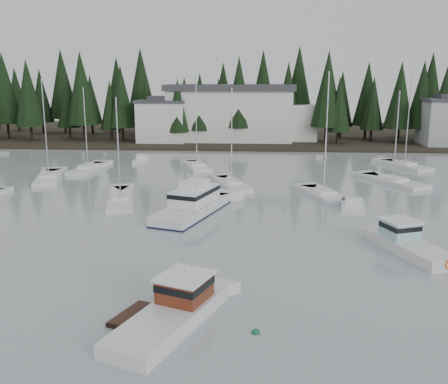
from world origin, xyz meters
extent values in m
cube|color=black|center=(0.00, 97.00, 0.00)|extent=(240.00, 54.00, 1.00)
cube|color=silver|center=(-18.00, 79.00, 4.25)|extent=(9.00, 7.00, 7.50)
cube|color=#38383D|center=(-18.00, 79.00, 8.25)|extent=(9.54, 7.42, 0.50)
cube|color=#38383D|center=(-18.00, 79.00, 8.85)|extent=(4.95, 3.85, 0.80)
cube|color=silver|center=(-5.00, 82.00, 5.50)|extent=(24.00, 10.00, 10.00)
cube|color=#38383D|center=(-5.00, 82.00, 10.80)|extent=(25.00, 11.00, 1.20)
cube|color=silver|center=(7.00, 84.00, 4.00)|extent=(10.00, 8.00, 7.00)
cube|color=silver|center=(-4.00, 6.57, 0.10)|extent=(5.77, 9.03, 1.24)
cube|color=silver|center=(-4.00, 6.57, 0.76)|extent=(5.65, 8.84, 0.11)
cube|color=#45180D|center=(-3.38, 8.17, 1.43)|extent=(3.12, 3.25, 1.33)
cube|color=white|center=(-3.38, 8.17, 2.14)|extent=(3.51, 3.67, 0.11)
cube|color=black|center=(-3.38, 8.17, 1.70)|extent=(3.18, 3.31, 0.38)
cylinder|color=#A5A8AD|center=(-3.38, 8.17, 2.95)|extent=(0.08, 0.08, 1.52)
cube|color=black|center=(-6.22, 7.43, -0.05)|extent=(2.17, 3.25, 0.52)
cube|color=silver|center=(-5.61, 28.51, 0.15)|extent=(6.73, 11.71, 1.63)
cube|color=black|center=(-5.61, 28.51, 0.03)|extent=(6.78, 11.77, 0.22)
cube|color=white|center=(-5.44, 29.04, 1.73)|extent=(4.49, 6.41, 1.47)
cube|color=black|center=(-5.44, 29.04, 2.09)|extent=(4.57, 6.48, 0.41)
cube|color=white|center=(-5.44, 29.04, 2.80)|extent=(2.87, 3.41, 0.66)
cylinder|color=#A5A8AD|center=(-5.44, 29.04, 3.61)|extent=(0.10, 0.10, 1.12)
cube|color=silver|center=(12.00, 18.72, 0.10)|extent=(5.25, 8.05, 1.24)
cube|color=silver|center=(12.00, 18.72, 0.76)|extent=(5.14, 7.89, 0.11)
cube|color=#95C3C3|center=(11.45, 20.14, 1.43)|extent=(2.86, 2.92, 1.33)
cube|color=white|center=(11.45, 20.14, 2.14)|extent=(3.22, 3.30, 0.11)
cube|color=black|center=(11.45, 20.14, 1.69)|extent=(2.93, 2.97, 0.38)
cylinder|color=#A5A8AD|center=(11.45, 20.14, 2.95)|extent=(0.08, 0.08, 1.52)
cube|color=silver|center=(-26.10, 43.86, -0.03)|extent=(5.51, 10.41, 1.05)
cube|color=white|center=(-26.10, 43.86, 0.62)|extent=(2.86, 3.82, 0.30)
cylinder|color=#A5A8AD|center=(-26.10, 43.86, 6.55)|extent=(0.14, 0.14, 12.09)
cube|color=silver|center=(-2.55, 41.27, -0.03)|extent=(5.55, 9.18, 1.05)
cube|color=white|center=(-2.55, 41.27, 0.62)|extent=(2.75, 3.45, 0.30)
cylinder|color=#A5A8AD|center=(-2.55, 41.27, 6.02)|extent=(0.14, 0.14, 11.03)
cube|color=silver|center=(17.27, 44.42, -0.03)|extent=(7.26, 9.83, 1.05)
cube|color=white|center=(17.27, 44.42, 0.62)|extent=(3.41, 3.86, 0.30)
cylinder|color=#A5A8AD|center=(17.27, 44.42, 5.85)|extent=(0.14, 0.14, 10.71)
cube|color=silver|center=(7.80, 36.61, -0.03)|extent=(5.33, 8.59, 1.05)
cube|color=white|center=(7.80, 36.61, 0.62)|extent=(2.76, 3.25, 0.30)
cylinder|color=#A5A8AD|center=(7.80, 36.61, 6.93)|extent=(0.14, 0.14, 12.86)
cube|color=silver|center=(-8.18, 53.35, -0.03)|extent=(5.19, 8.57, 1.05)
cube|color=white|center=(-8.18, 53.35, 0.62)|extent=(2.69, 3.23, 0.30)
cylinder|color=#A5A8AD|center=(-8.18, 53.35, 6.93)|extent=(0.14, 0.14, 12.86)
cube|color=silver|center=(-13.82, 33.04, -0.03)|extent=(5.16, 11.15, 1.05)
cube|color=white|center=(-13.82, 33.04, 0.62)|extent=(2.65, 4.02, 0.30)
cylinder|color=#A5A8AD|center=(-13.82, 33.04, 5.65)|extent=(0.14, 0.14, 10.30)
cube|color=silver|center=(21.90, 55.99, -0.03)|extent=(6.22, 9.23, 1.05)
cube|color=white|center=(21.90, 55.99, 0.62)|extent=(3.05, 3.56, 0.30)
cylinder|color=#A5A8AD|center=(21.90, 55.99, 6.89)|extent=(0.14, 0.14, 12.78)
cube|color=silver|center=(-23.19, 50.33, -0.03)|extent=(3.33, 9.40, 1.05)
cube|color=white|center=(-23.19, 50.33, 0.62)|extent=(2.10, 3.26, 0.30)
cylinder|color=#A5A8AD|center=(-23.19, 50.33, 5.95)|extent=(0.14, 0.14, 10.90)
cube|color=silver|center=(10.03, 31.44, 0.05)|extent=(2.99, 5.57, 0.90)
cube|color=white|center=(10.03, 31.44, 0.75)|extent=(1.74, 1.90, 0.55)
cube|color=silver|center=(-17.23, 58.05, 0.05)|extent=(2.37, 5.33, 0.90)
cube|color=white|center=(-17.23, 58.05, 0.75)|extent=(1.55, 1.73, 0.55)
sphere|color=#145933|center=(0.54, 6.12, 0.00)|extent=(0.46, 0.46, 0.46)
camera|label=1|loc=(0.48, -17.12, 12.74)|focal=40.00mm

